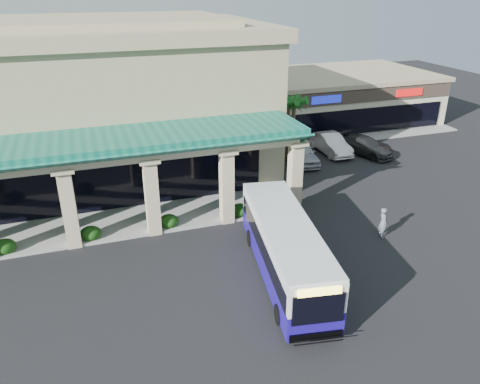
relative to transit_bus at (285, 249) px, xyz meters
name	(u,v)px	position (x,y,z in m)	size (l,w,h in m)	color
ground	(230,270)	(-2.46, 1.29, -1.51)	(110.00, 110.00, 0.00)	black
main_building	(53,103)	(-10.46, 17.29, 4.17)	(30.80, 14.80, 11.35)	tan
arcade	(58,190)	(-10.46, 8.09, 1.34)	(30.00, 6.20, 5.70)	#0F5F4E
strip_mall	(322,97)	(15.54, 25.29, 0.94)	(22.50, 12.50, 4.90)	beige
palm_0	(293,133)	(6.04, 12.29, 1.79)	(2.40, 2.40, 6.60)	#155217
palm_1	(288,126)	(7.04, 15.29, 1.39)	(2.40, 2.40, 5.80)	#155217
broadleaf_tree	(244,118)	(5.04, 20.29, 0.90)	(2.60, 2.60, 4.81)	#14370C
transit_bus	(285,249)	(0.00, 0.00, 0.00)	(2.51, 10.78, 3.01)	#1E1091
pedestrian	(383,222)	(6.97, 1.73, -0.59)	(0.67, 0.44, 1.83)	slate
car_silver	(301,153)	(7.88, 14.37, -0.67)	(1.98, 4.92, 1.68)	#A7A7AD
car_white	(331,144)	(11.29, 15.61, -0.67)	(1.76, 5.06, 1.67)	white
car_red	(365,146)	(13.92, 14.34, -0.75)	(2.12, 5.22, 1.51)	#292A2B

